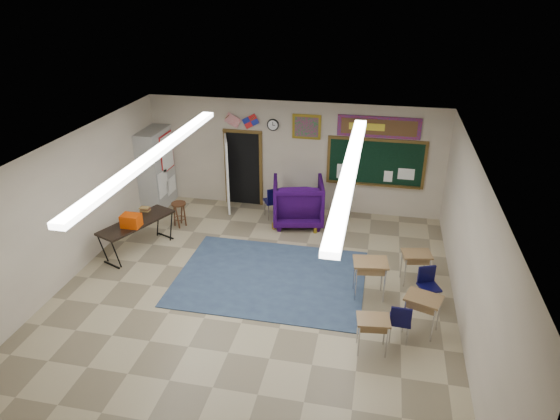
% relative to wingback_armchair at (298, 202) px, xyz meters
% --- Properties ---
extents(floor, '(9.00, 9.00, 0.00)m').
position_rel_wingback_armchair_xyz_m(floor, '(-0.31, -3.58, -0.60)').
color(floor, tan).
rests_on(floor, ground).
extents(back_wall, '(8.00, 0.04, 3.00)m').
position_rel_wingback_armchair_xyz_m(back_wall, '(-0.31, 0.92, 0.90)').
color(back_wall, beige).
rests_on(back_wall, floor).
extents(front_wall, '(8.00, 0.04, 3.00)m').
position_rel_wingback_armchair_xyz_m(front_wall, '(-0.31, -8.08, 0.90)').
color(front_wall, beige).
rests_on(front_wall, floor).
extents(left_wall, '(0.04, 9.00, 3.00)m').
position_rel_wingback_armchair_xyz_m(left_wall, '(-4.31, -3.58, 0.90)').
color(left_wall, beige).
rests_on(left_wall, floor).
extents(right_wall, '(0.04, 9.00, 3.00)m').
position_rel_wingback_armchair_xyz_m(right_wall, '(3.69, -3.58, 0.90)').
color(right_wall, beige).
rests_on(right_wall, floor).
extents(ceiling, '(8.00, 9.00, 0.04)m').
position_rel_wingback_armchair_xyz_m(ceiling, '(-0.31, -3.58, 2.40)').
color(ceiling, '#B9B9B4').
rests_on(ceiling, back_wall).
extents(area_rug, '(4.00, 3.00, 0.02)m').
position_rel_wingback_armchair_xyz_m(area_rug, '(-0.11, -2.78, -0.59)').
color(area_rug, '#374E69').
rests_on(area_rug, floor).
extents(fluorescent_strips, '(3.86, 6.00, 0.10)m').
position_rel_wingback_armchair_xyz_m(fluorescent_strips, '(-0.31, -3.58, 2.34)').
color(fluorescent_strips, white).
rests_on(fluorescent_strips, ceiling).
extents(doorway, '(1.10, 0.89, 2.16)m').
position_rel_wingback_armchair_xyz_m(doorway, '(-1.81, 0.77, 0.46)').
color(doorway, black).
rests_on(doorway, back_wall).
extents(chalkboard, '(2.55, 0.14, 1.30)m').
position_rel_wingback_armchair_xyz_m(chalkboard, '(1.89, 0.88, 0.87)').
color(chalkboard, brown).
rests_on(chalkboard, back_wall).
extents(bulletin_board, '(2.10, 0.05, 0.55)m').
position_rel_wingback_armchair_xyz_m(bulletin_board, '(1.89, 0.88, 1.85)').
color(bulletin_board, red).
rests_on(bulletin_board, back_wall).
extents(framed_art_print, '(0.75, 0.05, 0.65)m').
position_rel_wingback_armchair_xyz_m(framed_art_print, '(0.04, 0.88, 1.75)').
color(framed_art_print, olive).
rests_on(framed_art_print, back_wall).
extents(wall_clock, '(0.32, 0.05, 0.32)m').
position_rel_wingback_armchair_xyz_m(wall_clock, '(-0.86, 0.88, 1.75)').
color(wall_clock, black).
rests_on(wall_clock, back_wall).
extents(wall_flags, '(1.16, 0.06, 0.70)m').
position_rel_wingback_armchair_xyz_m(wall_flags, '(-1.71, 0.86, 1.88)').
color(wall_flags, red).
rests_on(wall_flags, back_wall).
extents(storage_cabinet, '(0.59, 1.25, 2.20)m').
position_rel_wingback_armchair_xyz_m(storage_cabinet, '(-4.02, 0.27, 0.50)').
color(storage_cabinet, '#A3A39E').
rests_on(storage_cabinet, floor).
extents(wingback_armchair, '(1.51, 1.54, 1.20)m').
position_rel_wingback_armchair_xyz_m(wingback_armchair, '(0.00, 0.00, 0.00)').
color(wingback_armchair, '#200537').
rests_on(wingback_armchair, floor).
extents(student_chair_reading, '(0.61, 0.61, 0.90)m').
position_rel_wingback_armchair_xyz_m(student_chair_reading, '(-0.72, 0.17, -0.15)').
color(student_chair_reading, black).
rests_on(student_chair_reading, floor).
extents(student_chair_desk_a, '(0.41, 0.41, 0.79)m').
position_rel_wingback_armchair_xyz_m(student_chair_desk_a, '(2.58, -4.26, -0.20)').
color(student_chair_desk_a, black).
rests_on(student_chair_desk_a, floor).
extents(student_chair_desk_b, '(0.52, 0.52, 0.79)m').
position_rel_wingback_armchair_xyz_m(student_chair_desk_b, '(3.15, -3.09, -0.20)').
color(student_chair_desk_b, black).
rests_on(student_chair_desk_b, floor).
extents(student_desk_front_left, '(0.74, 0.60, 0.82)m').
position_rel_wingback_armchair_xyz_m(student_desk_front_left, '(1.98, -3.01, -0.14)').
color(student_desk_front_left, olive).
rests_on(student_desk_front_left, floor).
extents(student_desk_front_right, '(0.67, 0.55, 0.71)m').
position_rel_wingback_armchair_xyz_m(student_desk_front_right, '(2.91, -2.30, -0.20)').
color(student_desk_front_right, olive).
rests_on(student_desk_front_right, floor).
extents(student_desk_back_left, '(0.61, 0.49, 0.67)m').
position_rel_wingback_armchair_xyz_m(student_desk_back_left, '(2.11, -4.66, -0.22)').
color(student_desk_back_left, olive).
rests_on(student_desk_back_left, floor).
extents(student_desk_back_right, '(0.74, 0.65, 0.75)m').
position_rel_wingback_armchair_xyz_m(student_desk_back_right, '(2.97, -3.95, -0.18)').
color(student_desk_back_right, olive).
rests_on(student_desk_back_right, floor).
extents(folding_table, '(1.29, 1.97, 1.07)m').
position_rel_wingback_armchair_xyz_m(folding_table, '(-3.41, -2.26, -0.17)').
color(folding_table, black).
rests_on(folding_table, floor).
extents(wooden_stool, '(0.37, 0.37, 0.66)m').
position_rel_wingback_armchair_xyz_m(wooden_stool, '(-2.96, -0.84, -0.26)').
color(wooden_stool, '#462415').
rests_on(wooden_stool, floor).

